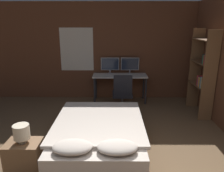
% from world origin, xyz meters
% --- Properties ---
extents(wall_back, '(12.00, 0.08, 2.70)m').
position_xyz_m(wall_back, '(-0.01, 4.19, 1.35)').
color(wall_back, brown).
rests_on(wall_back, ground_plane).
extents(bed, '(1.51, 2.05, 0.61)m').
position_xyz_m(bed, '(-0.43, 1.33, 0.27)').
color(bed, '#846647').
rests_on(bed, ground_plane).
extents(nightstand, '(0.49, 0.37, 0.51)m').
position_xyz_m(nightstand, '(-1.47, 0.73, 0.26)').
color(nightstand, brown).
rests_on(nightstand, ground_plane).
extents(bedside_lamp, '(0.23, 0.23, 0.27)m').
position_xyz_m(bedside_lamp, '(-1.47, 0.73, 0.68)').
color(bedside_lamp, gray).
rests_on(bedside_lamp, nightstand).
extents(desk, '(1.49, 0.56, 0.76)m').
position_xyz_m(desk, '(0.00, 3.84, 0.66)').
color(desk, beige).
rests_on(desk, ground_plane).
extents(monitor_left, '(0.51, 0.16, 0.45)m').
position_xyz_m(monitor_left, '(-0.28, 4.02, 1.02)').
color(monitor_left, '#B7B7BC').
rests_on(monitor_left, desk).
extents(monitor_right, '(0.51, 0.16, 0.45)m').
position_xyz_m(monitor_right, '(0.29, 4.02, 1.02)').
color(monitor_right, '#B7B7BC').
rests_on(monitor_right, desk).
extents(keyboard, '(0.38, 0.13, 0.02)m').
position_xyz_m(keyboard, '(0.00, 3.67, 0.77)').
color(keyboard, '#B7B7BC').
rests_on(keyboard, desk).
extents(computer_mouse, '(0.07, 0.05, 0.04)m').
position_xyz_m(computer_mouse, '(0.28, 3.67, 0.78)').
color(computer_mouse, '#B7B7BC').
rests_on(computer_mouse, desk).
extents(office_chair, '(0.52, 0.52, 0.96)m').
position_xyz_m(office_chair, '(0.05, 3.11, 0.39)').
color(office_chair, black).
rests_on(office_chair, ground_plane).
extents(bookshelf, '(0.30, 0.88, 2.02)m').
position_xyz_m(bookshelf, '(1.91, 2.93, 1.07)').
color(bookshelf, brown).
rests_on(bookshelf, ground_plane).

